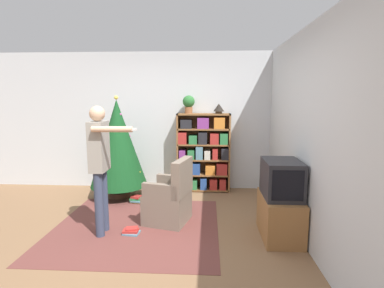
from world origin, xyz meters
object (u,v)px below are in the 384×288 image
at_px(television, 282,179).
at_px(standing_person, 100,159).
at_px(table_lamp, 219,108).
at_px(armchair, 170,200).
at_px(christmas_tree, 118,144).
at_px(potted_plant, 189,103).
at_px(bookshelf, 203,153).

xyz_separation_m(television, standing_person, (-2.27, -0.02, 0.22)).
bearing_deg(table_lamp, standing_person, -129.05).
height_order(television, armchair, television).
distance_m(armchair, table_lamp, 2.08).
xyz_separation_m(christmas_tree, armchair, (1.03, -1.02, -0.64)).
relative_size(armchair, potted_plant, 2.80).
bearing_deg(armchair, potted_plant, -171.74).
distance_m(standing_person, table_lamp, 2.52).
height_order(armchair, table_lamp, table_lamp).
bearing_deg(armchair, bookshelf, 178.10).
distance_m(christmas_tree, standing_person, 1.44).
bearing_deg(table_lamp, armchair, -115.55).
relative_size(television, potted_plant, 1.82).
xyz_separation_m(bookshelf, armchair, (-0.44, -1.49, -0.40)).
height_order(armchair, standing_person, standing_person).
bearing_deg(potted_plant, bookshelf, -1.96).
height_order(standing_person, table_lamp, standing_person).
bearing_deg(armchair, standing_person, -49.49).
xyz_separation_m(armchair, standing_person, (-0.83, -0.40, 0.66)).
bearing_deg(potted_plant, table_lamp, 0.00).
distance_m(bookshelf, christmas_tree, 1.57).
bearing_deg(table_lamp, potted_plant, 180.00).
distance_m(christmas_tree, potted_plant, 1.47).
bearing_deg(television, potted_plant, 124.21).
bearing_deg(armchair, television, 89.90).
relative_size(bookshelf, television, 2.44).
bearing_deg(armchair, christmas_tree, -120.11).
bearing_deg(christmas_tree, potted_plant, 21.69).
bearing_deg(bookshelf, christmas_tree, -162.40).
xyz_separation_m(bookshelf, table_lamp, (0.28, 0.01, 0.84)).
distance_m(armchair, potted_plant, 2.01).
height_order(christmas_tree, standing_person, christmas_tree).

